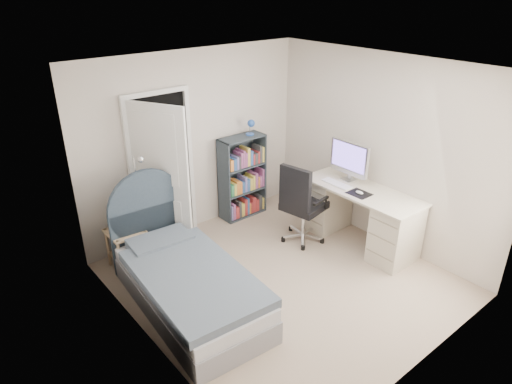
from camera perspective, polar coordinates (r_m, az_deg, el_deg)
room_shell at (r=4.99m, az=3.62°, el=0.89°), size 3.50×3.70×2.60m
door at (r=5.87m, az=-11.79°, el=1.99°), size 0.92×0.75×2.06m
bed at (r=5.14m, az=-8.76°, el=-10.92°), size 1.13×2.16×1.29m
nightstand at (r=5.84m, az=-16.06°, el=-5.67°), size 0.41×0.41×0.60m
floor_lamp at (r=5.73m, az=-13.87°, el=-3.71°), size 0.21×0.21×1.46m
bookcase at (r=6.80m, az=-1.58°, el=1.50°), size 0.70×0.30×1.47m
desk at (r=6.27m, az=12.77°, el=-2.64°), size 0.65×1.63×1.34m
office_chair at (r=6.05m, az=5.58°, el=-1.12°), size 0.61×0.63×1.14m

